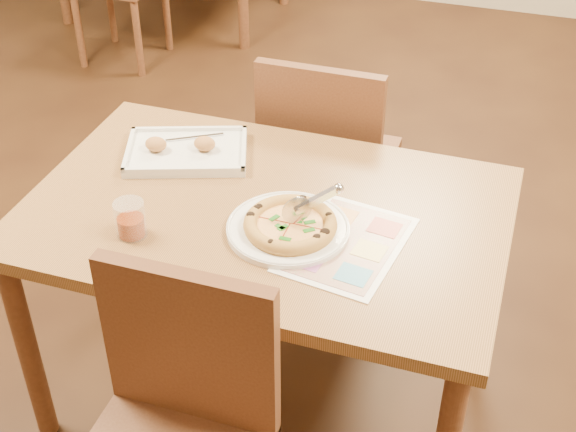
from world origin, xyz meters
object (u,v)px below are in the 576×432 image
(glass_tumbler, at_px, (131,221))
(chair_far, at_px, (325,147))
(plate, at_px, (288,229))
(menu, at_px, (347,244))
(pizza_cutter, at_px, (311,203))
(appetizer_tray, at_px, (186,152))
(dining_table, at_px, (266,233))
(pizza, at_px, (290,224))
(chair_near, at_px, (177,411))

(glass_tumbler, bearing_deg, chair_far, 70.70)
(plate, distance_m, menu, 0.16)
(pizza_cutter, bearing_deg, appetizer_tray, 115.48)
(dining_table, height_order, appetizer_tray, appetizer_tray)
(dining_table, distance_m, appetizer_tray, 0.37)
(pizza, relative_size, menu, 0.66)
(glass_tumbler, bearing_deg, pizza_cutter, 20.66)
(appetizer_tray, bearing_deg, glass_tumbler, -86.19)
(dining_table, height_order, glass_tumbler, glass_tumbler)
(dining_table, bearing_deg, chair_near, -90.00)
(chair_far, bearing_deg, pizza, 98.27)
(chair_far, height_order, plate, chair_far)
(plate, height_order, appetizer_tray, appetizer_tray)
(chair_far, bearing_deg, menu, 110.11)
(chair_far, relative_size, menu, 1.27)
(chair_near, relative_size, appetizer_tray, 1.13)
(dining_table, distance_m, chair_far, 0.61)
(dining_table, bearing_deg, chair_far, 90.00)
(pizza_cutter, xyz_separation_m, appetizer_tray, (-0.46, 0.23, -0.07))
(chair_far, relative_size, plate, 1.46)
(chair_far, relative_size, pizza_cutter, 3.61)
(chair_near, height_order, chair_far, same)
(appetizer_tray, distance_m, menu, 0.62)
(pizza, bearing_deg, chair_far, 98.27)
(pizza_cutter, bearing_deg, menu, -53.25)
(plate, height_order, pizza_cutter, pizza_cutter)
(pizza, height_order, menu, pizza)
(dining_table, distance_m, pizza_cutter, 0.23)
(pizza, xyz_separation_m, glass_tumbler, (-0.39, -0.13, 0.01))
(chair_near, height_order, plate, chair_near)
(pizza_cutter, height_order, menu, pizza_cutter)
(glass_tumbler, bearing_deg, plate, 20.21)
(plate, xyz_separation_m, glass_tumbler, (-0.38, -0.14, 0.03))
(chair_near, relative_size, pizza, 1.93)
(pizza_cutter, relative_size, glass_tumbler, 1.31)
(pizza, distance_m, appetizer_tray, 0.49)
(appetizer_tray, bearing_deg, plate, -32.41)
(chair_far, bearing_deg, glass_tumbler, 70.70)
(plate, xyz_separation_m, pizza_cutter, (0.05, 0.02, 0.08))
(dining_table, relative_size, glass_tumbler, 13.10)
(chair_far, distance_m, plate, 0.71)
(plate, bearing_deg, chair_far, 97.66)
(chair_far, xyz_separation_m, plate, (0.09, -0.68, 0.16))
(chair_far, xyz_separation_m, menu, (0.25, -0.69, 0.16))
(dining_table, xyz_separation_m, chair_near, (0.00, -0.60, -0.07))
(plate, distance_m, pizza, 0.02)
(chair_near, relative_size, chair_far, 1.00)
(dining_table, distance_m, menu, 0.28)
(menu, bearing_deg, pizza, -179.97)
(appetizer_tray, bearing_deg, dining_table, -29.53)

